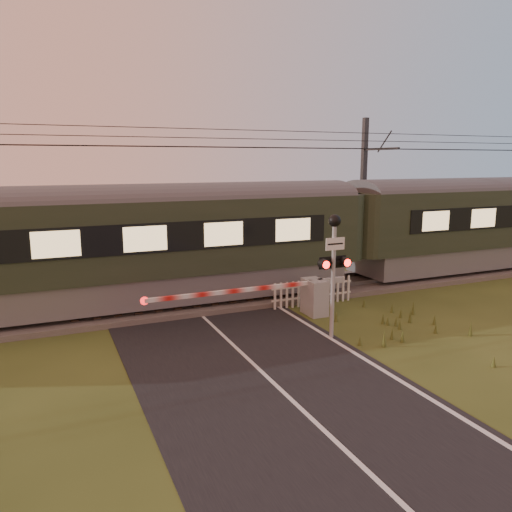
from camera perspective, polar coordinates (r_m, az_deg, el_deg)
name	(u,v)px	position (r m, az deg, el deg)	size (l,w,h in m)	color
ground	(263,374)	(12.31, 0.81, -13.32)	(160.00, 160.00, 0.00)	#344119
road	(268,377)	(12.12, 1.35, -13.68)	(6.00, 140.00, 0.03)	black
track_bed	(189,302)	(18.06, -7.71, -5.23)	(140.00, 3.40, 0.39)	#47423D
overhead_wires	(184,140)	(17.38, -8.19, 13.00)	(120.00, 0.62, 0.62)	black
train	(347,231)	(20.33, 10.33, 2.83)	(42.52, 2.93, 3.96)	slate
boom_gate	(307,296)	(16.54, 5.86, -4.55)	(6.79, 0.92, 1.22)	gray
crossing_signal	(334,254)	(14.13, 8.88, 0.20)	(0.91, 0.36, 3.58)	gray
picket_fence	(313,292)	(17.76, 6.52, -4.12)	(3.20, 0.08, 0.93)	silver
catenary_mast	(364,193)	(23.35, 12.22, 7.07)	(0.22, 2.46, 6.91)	#2D2D30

